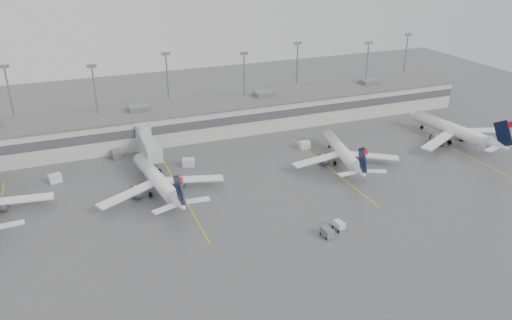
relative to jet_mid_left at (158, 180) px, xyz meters
name	(u,v)px	position (x,y,z in m)	size (l,w,h in m)	color
ground	(310,235)	(21.85, -25.91, -3.07)	(260.00, 260.00, 0.00)	#4D4D4F
terminal	(213,116)	(21.84, 32.07, 1.10)	(152.00, 17.00, 9.45)	#B4B5AF
light_masts	(206,83)	(21.85, 37.84, 8.96)	(142.40, 8.00, 20.60)	gray
jet_bridge_right	(147,143)	(1.35, 19.81, 0.80)	(4.00, 17.20, 7.00)	#ABADB0
stand_markings	(259,180)	(21.85, -1.91, -3.06)	(105.25, 40.00, 0.01)	#D3C20C
jet_mid_left	(158,180)	(0.00, 0.00, 0.00)	(26.98, 30.43, 9.87)	white
jet_mid_right	(343,152)	(43.40, -1.05, -0.15)	(25.35, 28.71, 9.39)	white
jet_far_right	(456,130)	(77.70, 0.09, 0.22)	(28.98, 32.66, 10.59)	white
baggage_tug	(339,226)	(27.69, -26.26, -2.43)	(1.86, 2.67, 1.63)	silver
baggage_cart	(327,232)	(24.49, -27.46, -2.20)	(1.70, 2.70, 1.66)	slate
gse_uld_a	(55,178)	(-20.07, 13.75, -2.14)	(2.61, 1.74, 1.85)	silver
gse_uld_b	(189,162)	(9.18, 11.05, -2.12)	(2.68, 1.79, 1.90)	silver
gse_uld_c	(305,145)	(39.31, 10.66, -2.13)	(2.65, 1.77, 1.88)	silver
gse_loader	(117,155)	(-5.86, 21.94, -2.09)	(1.96, 3.13, 1.96)	slate
cone_a	(55,198)	(-20.45, 5.41, -2.73)	(0.42, 0.42, 0.68)	orange
cone_b	(141,166)	(-1.30, 14.79, -2.72)	(0.44, 0.44, 0.70)	orange
cone_c	(318,154)	(40.39, 5.55, -2.67)	(0.50, 0.50, 0.79)	orange
cone_d	(409,138)	(67.90, 6.10, -2.69)	(0.48, 0.48, 0.76)	orange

